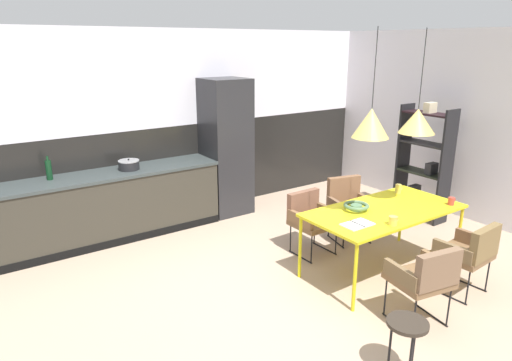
{
  "coord_description": "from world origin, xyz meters",
  "views": [
    {
      "loc": [
        -2.8,
        -2.96,
        2.48
      ],
      "look_at": [
        -0.1,
        0.96,
        1.03
      ],
      "focal_mm": 31.78,
      "sensor_mm": 36.0,
      "label": 1
    }
  ],
  "objects_px": {
    "armchair_far_side": "(348,202)",
    "mug_glass_clear": "(393,221)",
    "armchair_by_stool": "(471,249)",
    "refrigerator_column": "(226,147)",
    "mug_white_ceramic": "(451,201)",
    "armchair_facing_counter": "(310,215)",
    "armchair_near_window": "(426,275)",
    "pendant_lamp_over_table_far": "(417,121)",
    "dining_table": "(384,213)",
    "fruit_bowl": "(356,206)",
    "side_stool": "(407,327)",
    "open_book": "(357,224)",
    "open_shelf_unit": "(424,161)",
    "pendant_lamp_over_table_near": "(371,123)",
    "bottle_vinegar_dark": "(49,170)",
    "cooking_pot": "(129,165)",
    "mug_tall_blue": "(398,189)"
  },
  "relations": [
    {
      "from": "armchair_far_side",
      "to": "mug_glass_clear",
      "type": "distance_m",
      "value": 1.39
    },
    {
      "from": "armchair_by_stool",
      "to": "mug_glass_clear",
      "type": "height_order",
      "value": "mug_glass_clear"
    },
    {
      "from": "refrigerator_column",
      "to": "mug_white_ceramic",
      "type": "bearing_deg",
      "value": -68.41
    },
    {
      "from": "armchair_facing_counter",
      "to": "armchair_near_window",
      "type": "bearing_deg",
      "value": 83.14
    },
    {
      "from": "mug_white_ceramic",
      "to": "pendant_lamp_over_table_far",
      "type": "xyz_separation_m",
      "value": [
        -0.37,
        0.28,
        0.9
      ]
    },
    {
      "from": "dining_table",
      "to": "fruit_bowl",
      "type": "relative_size",
      "value": 6.43
    },
    {
      "from": "armchair_by_stool",
      "to": "side_stool",
      "type": "height_order",
      "value": "armchair_by_stool"
    },
    {
      "from": "armchair_by_stool",
      "to": "armchair_far_side",
      "type": "distance_m",
      "value": 1.7
    },
    {
      "from": "armchair_far_side",
      "to": "open_book",
      "type": "bearing_deg",
      "value": 62.23
    },
    {
      "from": "armchair_near_window",
      "to": "open_shelf_unit",
      "type": "xyz_separation_m",
      "value": [
        2.3,
        1.73,
        0.34
      ]
    },
    {
      "from": "fruit_bowl",
      "to": "side_stool",
      "type": "height_order",
      "value": "fruit_bowl"
    },
    {
      "from": "pendant_lamp_over_table_near",
      "to": "pendant_lamp_over_table_far",
      "type": "bearing_deg",
      "value": -1.19
    },
    {
      "from": "armchair_facing_counter",
      "to": "pendant_lamp_over_table_far",
      "type": "distance_m",
      "value": 1.64
    },
    {
      "from": "refrigerator_column",
      "to": "armchair_near_window",
      "type": "relative_size",
      "value": 2.55
    },
    {
      "from": "bottle_vinegar_dark",
      "to": "pendant_lamp_over_table_near",
      "type": "height_order",
      "value": "pendant_lamp_over_table_near"
    },
    {
      "from": "refrigerator_column",
      "to": "mug_white_ceramic",
      "type": "height_order",
      "value": "refrigerator_column"
    },
    {
      "from": "cooking_pot",
      "to": "pendant_lamp_over_table_near",
      "type": "xyz_separation_m",
      "value": [
        1.56,
        -2.65,
        0.77
      ]
    },
    {
      "from": "armchair_near_window",
      "to": "open_book",
      "type": "bearing_deg",
      "value": 105.15
    },
    {
      "from": "refrigerator_column",
      "to": "fruit_bowl",
      "type": "xyz_separation_m",
      "value": [
        0.16,
        -2.47,
        -0.21
      ]
    },
    {
      "from": "fruit_bowl",
      "to": "side_stool",
      "type": "xyz_separation_m",
      "value": [
        -0.89,
        -1.4,
        -0.36
      ]
    },
    {
      "from": "armchair_near_window",
      "to": "pendant_lamp_over_table_near",
      "type": "relative_size",
      "value": 0.75
    },
    {
      "from": "armchair_near_window",
      "to": "open_shelf_unit",
      "type": "bearing_deg",
      "value": 47.25
    },
    {
      "from": "dining_table",
      "to": "armchair_facing_counter",
      "type": "bearing_deg",
      "value": 111.91
    },
    {
      "from": "dining_table",
      "to": "mug_tall_blue",
      "type": "distance_m",
      "value": 0.66
    },
    {
      "from": "armchair_by_stool",
      "to": "open_book",
      "type": "distance_m",
      "value": 1.17
    },
    {
      "from": "mug_glass_clear",
      "to": "open_shelf_unit",
      "type": "height_order",
      "value": "open_shelf_unit"
    },
    {
      "from": "bottle_vinegar_dark",
      "to": "pendant_lamp_over_table_far",
      "type": "relative_size",
      "value": 0.27
    },
    {
      "from": "mug_tall_blue",
      "to": "armchair_near_window",
      "type": "bearing_deg",
      "value": -132.04
    },
    {
      "from": "mug_tall_blue",
      "to": "side_stool",
      "type": "relative_size",
      "value": 0.25
    },
    {
      "from": "armchair_far_side",
      "to": "mug_glass_clear",
      "type": "xyz_separation_m",
      "value": [
        -0.62,
        -1.21,
        0.28
      ]
    },
    {
      "from": "refrigerator_column",
      "to": "armchair_far_side",
      "type": "xyz_separation_m",
      "value": [
        0.78,
        -1.75,
        -0.5
      ]
    },
    {
      "from": "refrigerator_column",
      "to": "armchair_by_stool",
      "type": "distance_m",
      "value": 3.58
    },
    {
      "from": "armchair_far_side",
      "to": "open_book",
      "type": "distance_m",
      "value": 1.39
    },
    {
      "from": "bottle_vinegar_dark",
      "to": "pendant_lamp_over_table_near",
      "type": "bearing_deg",
      "value": -47.52
    },
    {
      "from": "cooking_pot",
      "to": "mug_white_ceramic",
      "type": "bearing_deg",
      "value": -48.09
    },
    {
      "from": "refrigerator_column",
      "to": "armchair_facing_counter",
      "type": "bearing_deg",
      "value": -86.7
    },
    {
      "from": "cooking_pot",
      "to": "open_shelf_unit",
      "type": "xyz_separation_m",
      "value": [
        3.71,
        -1.81,
        -0.11
      ]
    },
    {
      "from": "refrigerator_column",
      "to": "armchair_far_side",
      "type": "bearing_deg",
      "value": -65.98
    },
    {
      "from": "open_book",
      "to": "side_stool",
      "type": "xyz_separation_m",
      "value": [
        -0.6,
        -1.1,
        -0.32
      ]
    },
    {
      "from": "mug_tall_blue",
      "to": "fruit_bowl",
      "type": "bearing_deg",
      "value": -171.35
    },
    {
      "from": "mug_white_ceramic",
      "to": "mug_glass_clear",
      "type": "bearing_deg",
      "value": -178.99
    },
    {
      "from": "armchair_near_window",
      "to": "side_stool",
      "type": "height_order",
      "value": "armchair_near_window"
    },
    {
      "from": "armchair_facing_counter",
      "to": "armchair_far_side",
      "type": "xyz_separation_m",
      "value": [
        0.68,
        0.03,
        0.02
      ]
    },
    {
      "from": "mug_tall_blue",
      "to": "pendant_lamp_over_table_far",
      "type": "height_order",
      "value": "pendant_lamp_over_table_far"
    },
    {
      "from": "refrigerator_column",
      "to": "dining_table",
      "type": "distance_m",
      "value": 2.68
    },
    {
      "from": "mug_white_ceramic",
      "to": "pendant_lamp_over_table_near",
      "type": "xyz_separation_m",
      "value": [
        -1.08,
        0.3,
        0.94
      ]
    },
    {
      "from": "armchair_near_window",
      "to": "bottle_vinegar_dark",
      "type": "bearing_deg",
      "value": 133.21
    },
    {
      "from": "refrigerator_column",
      "to": "armchair_by_stool",
      "type": "height_order",
      "value": "refrigerator_column"
    },
    {
      "from": "open_shelf_unit",
      "to": "side_stool",
      "type": "bearing_deg",
      "value": -55.24
    },
    {
      "from": "mug_white_ceramic",
      "to": "bottle_vinegar_dark",
      "type": "height_order",
      "value": "bottle_vinegar_dark"
    }
  ]
}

